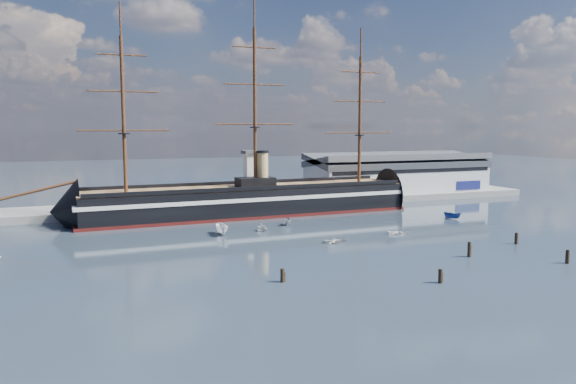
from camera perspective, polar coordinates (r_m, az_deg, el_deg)
name	(u,v)px	position (r m, az deg, el deg)	size (l,w,h in m)	color
ground	(283,227)	(135.15, -0.49, -3.55)	(600.00, 600.00, 0.00)	#25323B
quay	(270,205)	(171.89, -1.79, -1.35)	(180.00, 18.00, 2.00)	slate
warehouse	(397,173)	(196.14, 11.06, 1.87)	(63.00, 21.00, 11.60)	#B7BABC
quay_tower	(252,175)	(165.68, -3.72, 1.73)	(5.00, 5.00, 15.00)	silver
warship	(242,201)	(151.87, -4.66, -0.90)	(113.10, 18.77, 53.94)	black
motorboat_a	(222,235)	(126.16, -6.70, -4.33)	(7.42, 2.72, 2.97)	white
motorboat_b	(335,243)	(116.92, 4.84, -5.19)	(2.86, 1.14, 1.33)	silver
motorboat_c	(287,225)	(137.40, -0.07, -3.38)	(4.91, 1.80, 1.96)	gray
motorboat_d	(262,231)	(129.68, -2.65, -3.99)	(5.52, 2.39, 2.02)	silver
motorboat_e	(398,234)	(128.15, 11.07, -4.24)	(2.57, 1.03, 1.20)	white
motorboat_f	(452,219)	(152.55, 16.33, -2.64)	(5.52, 2.02, 2.21)	navy
piling_near_left	(282,282)	(87.95, -0.58, -9.15)	(0.64, 0.64, 2.86)	black
piling_near_mid	(440,283)	(90.56, 15.20, -8.92)	(0.64, 0.64, 2.92)	black
piling_near_right	(469,257)	(109.56, 17.90, -6.30)	(0.64, 0.64, 3.54)	black
piling_far_right	(516,244)	(124.51, 22.15, -4.93)	(0.64, 0.64, 3.08)	black
piling_extra	(567,263)	(111.04, 26.48, -6.51)	(0.64, 0.64, 3.14)	black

